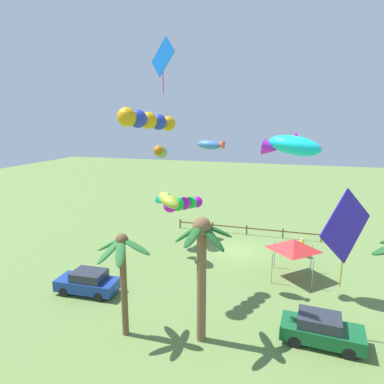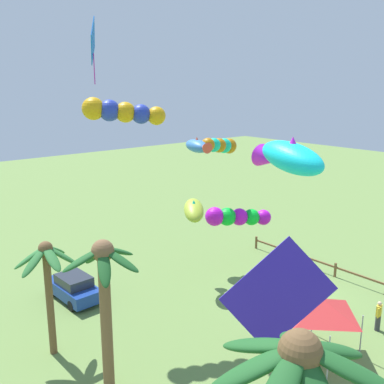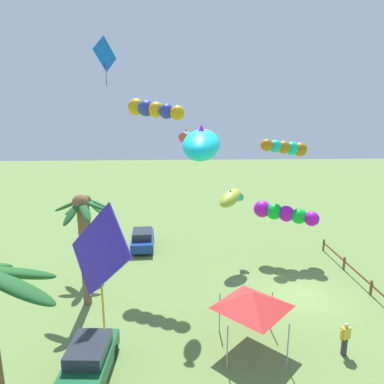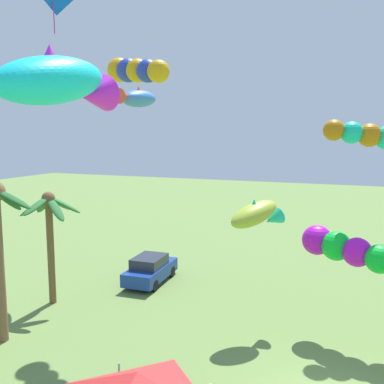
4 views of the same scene
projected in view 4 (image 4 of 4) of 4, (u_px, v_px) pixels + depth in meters
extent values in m
ellipsoid|color=#1E5623|center=(7.00, 200.00, 16.89)|extent=(1.46, 0.48, 1.21)
ellipsoid|color=#1E5623|center=(12.00, 199.00, 16.11)|extent=(0.78, 1.68, 0.91)
cylinder|color=brown|center=(51.00, 251.00, 20.50)|extent=(0.33, 0.33, 5.16)
ellipsoid|color=#2D7033|center=(59.00, 203.00, 20.84)|extent=(1.57, 0.57, 1.03)
ellipsoid|color=#2D7033|center=(43.00, 205.00, 20.73)|extent=(1.13, 1.53, 1.12)
ellipsoid|color=#2D7033|center=(34.00, 206.00, 20.19)|extent=(1.00, 1.56, 1.11)
ellipsoid|color=#2D7033|center=(36.00, 206.00, 19.49)|extent=(1.64, 0.56, 0.84)
ellipsoid|color=#2D7033|center=(56.00, 209.00, 19.74)|extent=(1.00, 1.52, 1.17)
ellipsoid|color=#2D7033|center=(64.00, 205.00, 20.36)|extent=(1.27, 1.53, 1.02)
sphere|color=brown|center=(48.00, 198.00, 20.15)|extent=(0.63, 0.63, 0.63)
cube|color=navy|center=(151.00, 272.00, 23.63)|extent=(3.97, 1.87, 0.70)
cube|color=#282D38|center=(149.00, 261.00, 23.41)|extent=(2.09, 1.59, 0.56)
cylinder|color=black|center=(147.00, 269.00, 25.06)|extent=(0.61, 0.21, 0.60)
cylinder|color=black|center=(172.00, 272.00, 24.55)|extent=(0.61, 0.21, 0.60)
cylinder|color=black|center=(128.00, 282.00, 22.80)|extent=(0.61, 0.21, 0.60)
cylinder|color=black|center=(155.00, 286.00, 22.29)|extent=(0.61, 0.21, 0.60)
ellipsoid|color=#15E2E8|center=(51.00, 80.00, 9.88)|extent=(3.39, 2.01, 1.57)
cone|color=#E222E3|center=(93.00, 94.00, 11.08)|extent=(1.25, 1.13, 1.11)
cone|color=#E222E3|center=(50.00, 58.00, 9.81)|extent=(0.70, 0.70, 0.63)
ellipsoid|color=#3B7CC5|center=(139.00, 99.00, 14.71)|extent=(1.75, 1.11, 0.67)
cone|color=#E54C30|center=(125.00, 96.00, 14.11)|extent=(0.63, 0.60, 0.53)
cone|color=#E54C30|center=(139.00, 91.00, 14.68)|extent=(0.38, 0.38, 0.33)
sphere|color=#BF13CC|center=(317.00, 240.00, 17.78)|extent=(1.25, 1.25, 1.25)
sphere|color=#0CC92D|center=(336.00, 246.00, 17.17)|extent=(1.20, 1.20, 1.20)
sphere|color=#BF13CC|center=(357.00, 252.00, 16.56)|extent=(1.15, 1.15, 1.15)
sphere|color=#0CC92D|center=(380.00, 259.00, 15.95)|extent=(1.10, 1.10, 1.10)
ellipsoid|color=#A7BE33|center=(254.00, 214.00, 17.78)|extent=(2.70, 2.41, 1.50)
cone|color=#1DD6AB|center=(273.00, 219.00, 18.38)|extent=(1.19, 1.15, 0.93)
cone|color=#1DD6AB|center=(254.00, 205.00, 17.73)|extent=(0.65, 0.65, 0.48)
sphere|color=#BB710D|center=(370.00, 135.00, 17.98)|extent=(0.99, 0.99, 0.99)
sphere|color=#14CFA8|center=(352.00, 133.00, 18.02)|extent=(0.95, 0.95, 0.95)
sphere|color=#BB710D|center=(334.00, 130.00, 18.06)|extent=(0.90, 0.90, 0.90)
sphere|color=orange|center=(119.00, 70.00, 19.24)|extent=(1.09, 1.09, 1.09)
sphere|color=#2539B1|center=(128.00, 70.00, 18.68)|extent=(1.04, 1.04, 1.04)
sphere|color=orange|center=(138.00, 71.00, 18.13)|extent=(1.00, 1.00, 1.00)
sphere|color=#2539B1|center=(148.00, 71.00, 17.57)|extent=(0.95, 0.95, 0.95)
sphere|color=orange|center=(158.00, 71.00, 17.01)|extent=(0.91, 0.91, 0.91)
cylinder|color=#B9289E|center=(54.00, 18.00, 16.98)|extent=(0.04, 0.04, 1.21)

